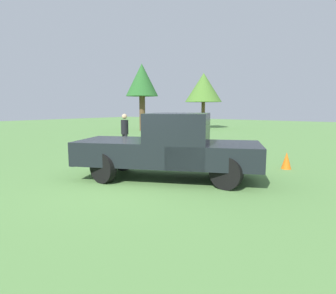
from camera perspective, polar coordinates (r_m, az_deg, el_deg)
ground_plane at (r=7.87m, az=-5.09°, el=-6.96°), size 80.00×80.00×0.00m
pickup_truck at (r=8.08m, az=0.89°, el=0.40°), size 5.33×3.87×1.84m
person_bystander at (r=12.88m, az=-8.45°, el=3.11°), size 0.40×0.40×1.72m
tree_back_left at (r=25.31m, az=-5.12°, el=12.71°), size 2.73×2.73×5.64m
tree_far_center at (r=28.43m, az=6.96°, el=11.41°), size 3.49×3.49×5.21m
traffic_cone at (r=10.28m, az=22.13°, el=-2.46°), size 0.32×0.32×0.55m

